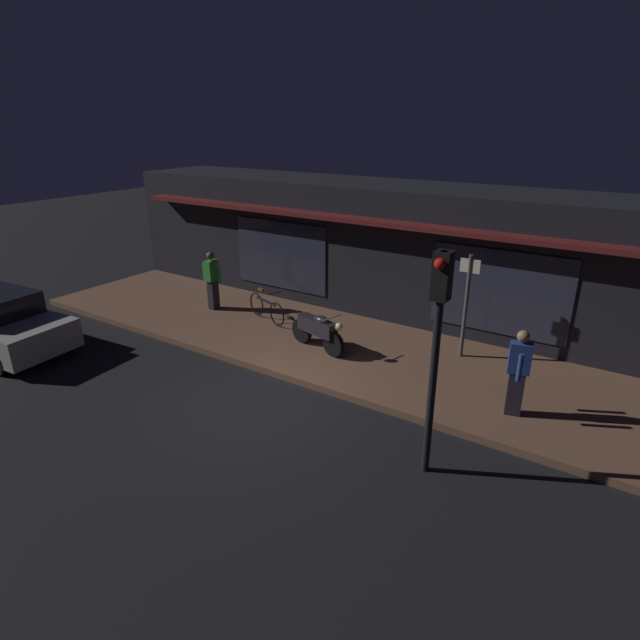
{
  "coord_description": "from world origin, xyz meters",
  "views": [
    {
      "loc": [
        5.95,
        -6.83,
        5.28
      ],
      "look_at": [
        -0.1,
        2.4,
        0.95
      ],
      "focal_mm": 28.9,
      "sensor_mm": 36.0,
      "label": 1
    }
  ],
  "objects_px": {
    "bicycle_parked": "(266,308)",
    "sign_post": "(466,300)",
    "person_bystander": "(518,371)",
    "traffic_light_pole": "(437,328)",
    "person_photographer": "(212,279)",
    "motorcycle": "(318,330)"
  },
  "relations": [
    {
      "from": "person_bystander",
      "to": "traffic_light_pole",
      "type": "height_order",
      "value": "traffic_light_pole"
    },
    {
      "from": "motorcycle",
      "to": "traffic_light_pole",
      "type": "height_order",
      "value": "traffic_light_pole"
    },
    {
      "from": "bicycle_parked",
      "to": "person_photographer",
      "type": "distance_m",
      "value": 1.95
    },
    {
      "from": "sign_post",
      "to": "traffic_light_pole",
      "type": "height_order",
      "value": "traffic_light_pole"
    },
    {
      "from": "bicycle_parked",
      "to": "sign_post",
      "type": "relative_size",
      "value": 0.66
    },
    {
      "from": "person_photographer",
      "to": "traffic_light_pole",
      "type": "relative_size",
      "value": 0.46
    },
    {
      "from": "traffic_light_pole",
      "to": "motorcycle",
      "type": "bearing_deg",
      "value": 145.05
    },
    {
      "from": "bicycle_parked",
      "to": "sign_post",
      "type": "height_order",
      "value": "sign_post"
    },
    {
      "from": "bicycle_parked",
      "to": "traffic_light_pole",
      "type": "height_order",
      "value": "traffic_light_pole"
    },
    {
      "from": "person_photographer",
      "to": "motorcycle",
      "type": "bearing_deg",
      "value": -9.9
    },
    {
      "from": "traffic_light_pole",
      "to": "sign_post",
      "type": "bearing_deg",
      "value": 101.63
    },
    {
      "from": "motorcycle",
      "to": "sign_post",
      "type": "bearing_deg",
      "value": 26.9
    },
    {
      "from": "traffic_light_pole",
      "to": "bicycle_parked",
      "type": "bearing_deg",
      "value": 150.07
    },
    {
      "from": "person_bystander",
      "to": "traffic_light_pole",
      "type": "relative_size",
      "value": 0.46
    },
    {
      "from": "motorcycle",
      "to": "sign_post",
      "type": "height_order",
      "value": "sign_post"
    },
    {
      "from": "person_bystander",
      "to": "traffic_light_pole",
      "type": "xyz_separation_m",
      "value": [
        -0.78,
        -2.26,
        1.45
      ]
    },
    {
      "from": "bicycle_parked",
      "to": "person_photographer",
      "type": "bearing_deg",
      "value": -177.45
    },
    {
      "from": "motorcycle",
      "to": "person_photographer",
      "type": "height_order",
      "value": "person_photographer"
    },
    {
      "from": "motorcycle",
      "to": "person_bystander",
      "type": "height_order",
      "value": "person_bystander"
    },
    {
      "from": "bicycle_parked",
      "to": "sign_post",
      "type": "xyz_separation_m",
      "value": [
        5.16,
        0.71,
        1.0
      ]
    },
    {
      "from": "bicycle_parked",
      "to": "traffic_light_pole",
      "type": "distance_m",
      "value": 7.22
    },
    {
      "from": "person_photographer",
      "to": "sign_post",
      "type": "xyz_separation_m",
      "value": [
        7.04,
        0.79,
        0.48
      ]
    }
  ]
}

